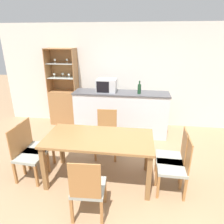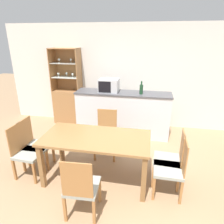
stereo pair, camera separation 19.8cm
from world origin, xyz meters
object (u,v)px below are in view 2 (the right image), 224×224
Objects in this scene: display_cabinet at (68,101)px; microwave at (109,85)px; dining_chair_side_right_near at (172,168)px; dining_chair_head_far at (106,134)px; dining_chair_side_right_far at (170,159)px; wine_bottle at (141,89)px; dining_table at (96,143)px; dining_chair_head_near at (81,187)px; dining_chair_side_left_far at (35,144)px; dining_chair_side_left_near at (27,152)px.

microwave is (1.21, -0.43, 0.59)m from display_cabinet.
dining_chair_head_far is at bearing 54.31° from dining_chair_side_right_near.
wine_bottle is (-0.57, 1.53, 0.71)m from dining_chair_side_right_far.
dining_chair_head_far is at bearing 90.22° from dining_table.
dining_table is 0.77m from dining_chair_head_far.
dining_chair_head_far and dining_chair_head_near have the same top height.
dining_chair_side_right_near is 2.00m from wine_bottle.
dining_chair_side_left_far reaches higher than dining_table.
microwave reaches higher than dining_chair_side_right_near.
display_cabinet is 4.47× the size of microwave.
dining_chair_side_left_near is (-1.16, -0.12, -0.23)m from dining_table.
dining_table is 1.84× the size of dining_chair_side_right_near.
dining_chair_side_right_far is at bearing 5.92° from dining_table.
dining_table is 1.84× the size of dining_chair_side_left_near.
dining_chair_side_left_near is 0.24m from dining_chair_side_left_far.
dining_chair_side_left_far is at bearing 140.20° from dining_chair_head_near.
wine_bottle is (-0.57, 1.78, 0.71)m from dining_chair_side_right_near.
display_cabinet is 2.31m from dining_chair_side_left_near.
dining_table is 1.84× the size of dining_chair_side_left_far.
dining_chair_head_far is at bearing 65.87° from dining_chair_side_right_far.
display_cabinet is 2.16× the size of dining_chair_side_right_near.
dining_chair_side_left_far is at bearing 93.80° from dining_chair_side_right_far.
dining_chair_side_left_far is (-0.00, 0.24, 0.00)m from dining_chair_side_left_near.
microwave is (1.01, 1.87, 0.74)m from dining_chair_side_left_near.
display_cabinet is 2.16× the size of dining_chair_head_far.
display_cabinet is at bearing 48.60° from dining_chair_side_right_near.
wine_bottle reaches higher than dining_chair_head_near.
dining_table is 0.77m from dining_chair_head_near.
wine_bottle reaches higher than dining_chair_side_right_far.
dining_table is 1.19m from dining_chair_side_right_far.
dining_chair_head_far is 1.45m from dining_chair_side_right_near.
dining_chair_head_near is (-1.16, -0.61, 0.00)m from dining_chair_side_right_near.
wine_bottle is at bearing 130.94° from dining_chair_side_left_far.
dining_chair_side_right_far is (1.16, 0.12, -0.23)m from dining_table.
dining_chair_side_right_near is 2.40m from microwave.
microwave is (-0.15, 1.74, 0.51)m from dining_table.
microwave is at bearing 147.92° from dining_chair_side_left_far.
dining_chair_side_right_near is at bearing -42.30° from display_cabinet.
display_cabinet is 1.18× the size of dining_table.
dining_chair_head_far is 1.00× the size of dining_chair_head_near.
dining_table is at bearing 99.42° from dining_chair_side_left_near.
display_cabinet is at bearing -49.79° from dining_chair_head_far.
dining_chair_side_left_near is 2.33m from dining_chair_side_right_far.
microwave is (-1.31, 1.87, 0.74)m from dining_chair_side_right_near.
display_cabinet is 2.10m from wine_bottle.
microwave is (-0.16, 2.48, 0.74)m from dining_chair_head_near.
dining_chair_side_right_far is 1.44m from dining_chair_head_near.
display_cabinet is at bearing 54.76° from dining_chair_side_right_far.
dining_chair_side_left_near is at bearing -134.62° from wine_bottle.
dining_chair_side_right_near and dining_chair_head_near have the same top height.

